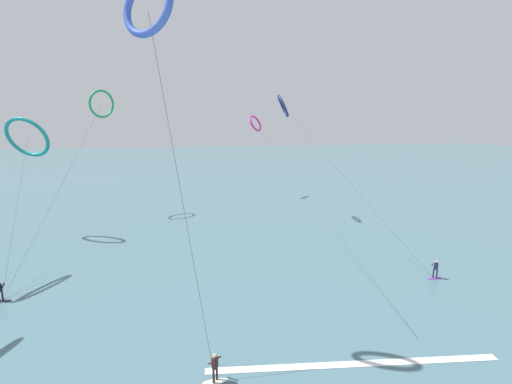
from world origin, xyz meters
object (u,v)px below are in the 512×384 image
kite_emerald (102,104)px  kite_navy (283,106)px  surfer_ivory (215,370)px  kite_cobalt (148,7)px  kite_teal (27,138)px  surfer_charcoal (0,293)px  kite_magenta (256,124)px  surfer_violet (435,271)px

kite_emerald → kite_navy: bearing=118.0°
surfer_ivory → kite_emerald: (-12.46, 37.27, 15.58)m
kite_cobalt → surfer_ivory: bearing=-16.2°
kite_emerald → kite_teal: size_ratio=1.52×
surfer_charcoal → kite_cobalt: size_ratio=0.08×
kite_emerald → kite_magenta: kite_emerald is taller
kite_navy → kite_cobalt: (-15.19, -26.45, 3.39)m
kite_emerald → kite_magenta: size_ratio=0.59×
surfer_charcoal → kite_magenta: size_ratio=0.04×
kite_cobalt → surfer_violet: bearing=49.5°
kite_emerald → kite_cobalt: kite_cobalt is taller
surfer_charcoal → surfer_violet: bearing=179.6°
kite_cobalt → surfer_charcoal: bearing=-173.0°
surfer_charcoal → kite_emerald: (3.01, 25.57, 15.58)m
kite_emerald → kite_teal: (-6.25, -9.45, -4.34)m
kite_teal → surfer_violet: bearing=169.0°
surfer_charcoal → kite_cobalt: bearing=153.6°
kite_navy → kite_magenta: (-0.76, 14.85, -2.31)m
surfer_ivory → kite_navy: size_ratio=0.07×
kite_navy → kite_emerald: bearing=86.8°
kite_teal → kite_magenta: (30.51, 17.22, 1.64)m
surfer_charcoal → surfer_violet: 35.87m
surfer_charcoal → kite_navy: kite_navy is taller
surfer_charcoal → kite_teal: (-3.24, 16.12, 11.24)m
kite_emerald → kite_magenta: 25.63m
kite_navy → kite_magenta: size_ratio=0.52×
surfer_charcoal → kite_teal: 19.91m
kite_navy → kite_cobalt: size_ratio=1.14×
kite_emerald → surfer_ivory: bearing=62.3°
kite_navy → surfer_ivory: bearing=170.0°
surfer_charcoal → kite_navy: size_ratio=0.07×
surfer_ivory → kite_magenta: 48.32m
kite_teal → surfer_charcoal: bearing=117.3°
kite_magenta → kite_emerald: bearing=151.1°
kite_navy → kite_teal: kite_navy is taller
kite_navy → kite_emerald: kite_emerald is taller
surfer_charcoal → kite_navy: (28.04, 18.49, 15.19)m
surfer_violet → kite_cobalt: bearing=-124.6°
kite_navy → kite_emerald: size_ratio=0.88×
kite_magenta → kite_teal: bearing=162.8°
kite_teal → kite_emerald: bearing=-107.5°
surfer_charcoal → kite_cobalt: (12.85, -7.96, 18.57)m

